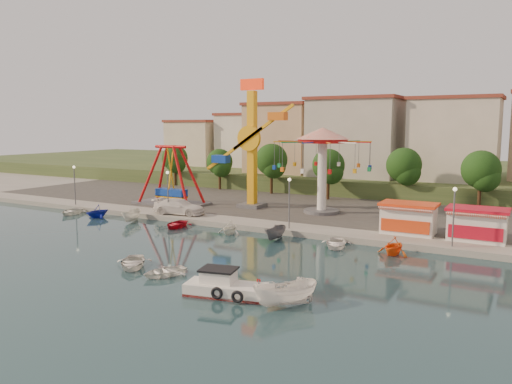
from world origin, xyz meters
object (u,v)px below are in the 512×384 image
Objects in this scene: cabin_motorboat at (224,288)px; van at (179,207)px; pirate_ship_ride at (171,176)px; rowboat_a at (132,262)px; kamikaze_tower at (254,148)px; skiff at (285,294)px; wave_swinger at (322,151)px.

cabin_motorboat is 0.90× the size of van.
rowboat_a is at bearing -57.30° from pirate_ship_ride.
kamikaze_tower is 33.00m from cabin_motorboat.
pirate_ship_ride is 2.49× the size of rowboat_a.
cabin_motorboat is (25.32, -25.87, -3.89)m from pirate_ship_ride.
skiff is at bearing -42.69° from rowboat_a.
cabin_motorboat is (4.99, -29.54, -7.69)m from wave_swinger.
cabin_motorboat is at bearing -141.84° from skiff.
pirate_ship_ride is at bearing 176.91° from skiff.
pirate_ship_ride is at bearing -165.41° from kamikaze_tower.
wave_swinger is (9.07, 0.74, -0.18)m from kamikaze_tower.
kamikaze_tower is at bearing 14.59° from pirate_ship_ride.
skiff reaches higher than rowboat_a.
skiff is (9.51, -29.52, -7.35)m from wave_swinger.
van is at bearing -147.55° from wave_swinger.
pirate_ship_ride reaches higher than skiff.
cabin_motorboat is 28.20m from van.
cabin_motorboat reaches higher than skiff.
pirate_ship_ride is 8.51m from van.
kamikaze_tower reaches higher than van.
rowboat_a is 0.92× the size of skiff.
cabin_motorboat is (14.06, -28.80, -7.86)m from kamikaze_tower.
rowboat_a is (4.14, -26.91, -7.96)m from kamikaze_tower.
pirate_ship_ride is at bearing 87.36° from rowboat_a.
kamikaze_tower reaches higher than pirate_ship_ride.
wave_swinger reaches higher than skiff.
rowboat_a is at bearing -149.53° from skiff.
kamikaze_tower is 3.76× the size of skiff.
kamikaze_tower is 9.10m from wave_swinger.
rowboat_a is 0.63× the size of van.
cabin_motorboat reaches higher than rowboat_a.
pirate_ship_ride is 1.57× the size of van.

